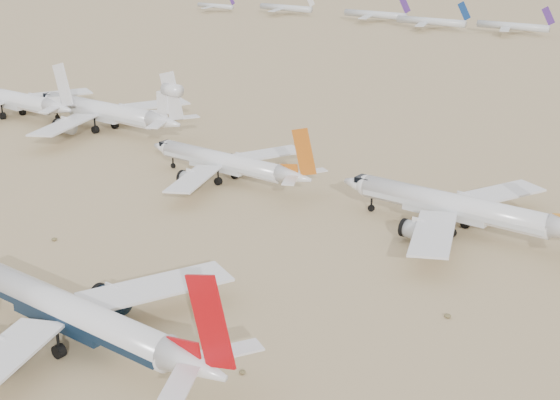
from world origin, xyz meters
name	(u,v)px	position (x,y,z in m)	size (l,w,h in m)	color
ground	(104,321)	(0.00, 0.00, 0.00)	(7000.00, 7000.00, 0.00)	#937B56
main_airliner	(79,317)	(3.73, -6.87, 4.87)	(50.22, 49.06, 17.72)	white
row2_gold_tail	(463,209)	(25.56, 61.93, 4.84)	(48.61, 47.55, 17.31)	white
row2_orange_tail	(228,163)	(-27.88, 58.60, 4.34)	(43.34, 42.39, 15.46)	white
row2_white_trijet	(107,111)	(-82.86, 71.90, 5.61)	(54.69, 53.45, 19.38)	white
row2_white_twin	(12,100)	(-117.56, 65.99, 5.22)	(51.94, 50.82, 18.56)	white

